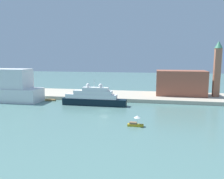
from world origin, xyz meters
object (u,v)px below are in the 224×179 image
(work_barge, at_px, (51,100))
(harbor_building, at_px, (181,83))
(large_yacht, at_px, (93,98))
(bell_tower, at_px, (217,67))
(mooring_bollard, at_px, (104,97))
(small_motorboat, at_px, (136,122))
(parked_car, at_px, (78,92))
(person_figure, at_px, (83,93))

(work_barge, bearing_deg, harbor_building, 16.94)
(large_yacht, xyz_separation_m, work_barge, (-20.98, 5.72, -2.59))
(bell_tower, distance_m, mooring_bollard, 51.13)
(mooring_bollard, bearing_deg, small_motorboat, -63.89)
(large_yacht, xyz_separation_m, harbor_building, (35.10, 22.80, 4.19))
(work_barge, height_order, mooring_bollard, mooring_bollard)
(parked_car, distance_m, person_figure, 4.01)
(bell_tower, relative_size, parked_car, 5.79)
(large_yacht, height_order, parked_car, large_yacht)
(mooring_bollard, bearing_deg, bell_tower, 14.25)
(person_figure, bearing_deg, mooring_bollard, -28.43)
(harbor_building, distance_m, parked_car, 48.33)
(work_barge, distance_m, bell_tower, 74.29)
(large_yacht, distance_m, bell_tower, 55.91)
(harbor_building, distance_m, mooring_bollard, 35.88)
(small_motorboat, relative_size, harbor_building, 0.20)
(small_motorboat, height_order, parked_car, small_motorboat)
(parked_car, distance_m, mooring_bollard, 17.37)
(harbor_building, distance_m, person_figure, 45.54)
(parked_car, relative_size, person_figure, 2.35)
(parked_car, bearing_deg, bell_tower, 2.97)
(small_motorboat, relative_size, mooring_bollard, 5.32)
(bell_tower, relative_size, person_figure, 13.62)
(harbor_building, xyz_separation_m, person_figure, (-44.78, -6.75, -4.81))
(large_yacht, distance_m, parked_car, 22.58)
(mooring_bollard, bearing_deg, harbor_building, 21.73)
(person_figure, bearing_deg, parked_car, 140.56)
(work_barge, bearing_deg, parked_car, 57.51)
(person_figure, distance_m, mooring_bollard, 13.43)
(large_yacht, distance_m, harbor_building, 42.06)
(work_barge, height_order, parked_car, parked_car)
(parked_car, bearing_deg, person_figure, -39.44)
(person_figure, bearing_deg, small_motorboat, -54.80)
(bell_tower, xyz_separation_m, mooring_bollard, (-48.03, -12.20, -12.58))
(small_motorboat, bearing_deg, harbor_building, 70.84)
(large_yacht, bearing_deg, parked_car, 124.49)
(parked_car, relative_size, mooring_bollard, 5.08)
(small_motorboat, xyz_separation_m, harbor_building, (16.35, 47.06, 5.98))
(large_yacht, bearing_deg, work_barge, 164.75)
(large_yacht, relative_size, work_barge, 5.74)
(harbor_building, height_order, parked_car, harbor_building)
(harbor_building, bearing_deg, small_motorboat, -109.16)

